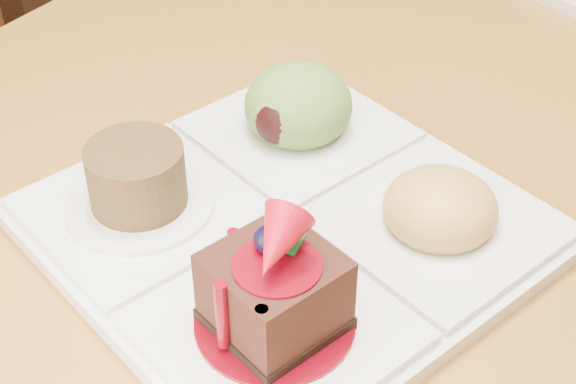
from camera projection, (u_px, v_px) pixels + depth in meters
The scene contains 1 object.
sampler_plate at pixel (291, 204), 0.56m from camera, with size 0.34×0.34×0.11m.
Camera 1 is at (0.11, -0.94, 1.13)m, focal length 55.00 mm.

